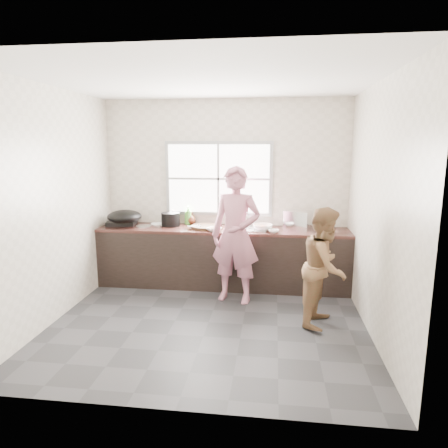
# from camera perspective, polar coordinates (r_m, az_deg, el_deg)

# --- Properties ---
(floor) EXTENTS (3.60, 3.20, 0.01)m
(floor) POSITION_cam_1_polar(r_m,az_deg,el_deg) (4.81, -2.21, -13.91)
(floor) COLOR #2C2C2E
(floor) RESTS_ON ground
(ceiling) EXTENTS (3.60, 3.20, 0.01)m
(ceiling) POSITION_cam_1_polar(r_m,az_deg,el_deg) (4.42, -2.49, 19.90)
(ceiling) COLOR silver
(ceiling) RESTS_ON wall_back
(wall_back) EXTENTS (3.60, 0.01, 2.70)m
(wall_back) POSITION_cam_1_polar(r_m,az_deg,el_deg) (5.99, 0.19, 4.58)
(wall_back) COLOR beige
(wall_back) RESTS_ON ground
(wall_left) EXTENTS (0.01, 3.20, 2.70)m
(wall_left) POSITION_cam_1_polar(r_m,az_deg,el_deg) (5.04, -23.07, 2.46)
(wall_left) COLOR silver
(wall_left) RESTS_ON ground
(wall_right) EXTENTS (0.01, 3.20, 2.70)m
(wall_right) POSITION_cam_1_polar(r_m,az_deg,el_deg) (4.49, 21.04, 1.66)
(wall_right) COLOR silver
(wall_right) RESTS_ON ground
(wall_front) EXTENTS (3.60, 0.01, 2.70)m
(wall_front) POSITION_cam_1_polar(r_m,az_deg,el_deg) (2.87, -7.63, -2.64)
(wall_front) COLOR beige
(wall_front) RESTS_ON ground
(cabinet) EXTENTS (3.60, 0.62, 0.82)m
(cabinet) POSITION_cam_1_polar(r_m,az_deg,el_deg) (5.87, -0.19, -4.93)
(cabinet) COLOR black
(cabinet) RESTS_ON floor
(countertop) EXTENTS (3.60, 0.64, 0.04)m
(countertop) POSITION_cam_1_polar(r_m,az_deg,el_deg) (5.76, -0.19, -0.81)
(countertop) COLOR #341A15
(countertop) RESTS_ON cabinet
(sink) EXTENTS (0.55, 0.45, 0.02)m
(sink) POSITION_cam_1_polar(r_m,az_deg,el_deg) (5.72, 3.29, -0.66)
(sink) COLOR silver
(sink) RESTS_ON countertop
(faucet) EXTENTS (0.02, 0.02, 0.30)m
(faucet) POSITION_cam_1_polar(r_m,az_deg,el_deg) (5.89, 3.43, 1.11)
(faucet) COLOR silver
(faucet) RESTS_ON countertop
(window_frame) EXTENTS (1.60, 0.05, 1.10)m
(window_frame) POSITION_cam_1_polar(r_m,az_deg,el_deg) (5.97, -0.78, 6.49)
(window_frame) COLOR #9EA0A5
(window_frame) RESTS_ON wall_back
(window_glazing) EXTENTS (1.50, 0.01, 1.00)m
(window_glazing) POSITION_cam_1_polar(r_m,az_deg,el_deg) (5.94, -0.82, 6.47)
(window_glazing) COLOR white
(window_glazing) RESTS_ON window_frame
(woman) EXTENTS (0.68, 0.52, 1.67)m
(woman) POSITION_cam_1_polar(r_m,az_deg,el_deg) (5.20, 1.69, -2.21)
(woman) COLOR #C3758C
(woman) RESTS_ON floor
(person_side) EXTENTS (0.71, 0.80, 1.36)m
(person_side) POSITION_cam_1_polar(r_m,az_deg,el_deg) (4.69, 14.19, -5.93)
(person_side) COLOR brown
(person_side) RESTS_ON floor
(cutting_board) EXTENTS (0.48, 0.48, 0.04)m
(cutting_board) POSITION_cam_1_polar(r_m,az_deg,el_deg) (5.76, -2.65, -0.41)
(cutting_board) COLOR #301F12
(cutting_board) RESTS_ON countertop
(cleaver) EXTENTS (0.21, 0.15, 0.01)m
(cleaver) POSITION_cam_1_polar(r_m,az_deg,el_deg) (5.72, -4.25, -0.29)
(cleaver) COLOR silver
(cleaver) RESTS_ON cutting_board
(bowl_mince) EXTENTS (0.26, 0.26, 0.05)m
(bowl_mince) POSITION_cam_1_polar(r_m,az_deg,el_deg) (5.56, -1.45, -0.78)
(bowl_mince) COLOR silver
(bowl_mince) RESTS_ON countertop
(bowl_crabs) EXTENTS (0.29, 0.29, 0.07)m
(bowl_crabs) POSITION_cam_1_polar(r_m,az_deg,el_deg) (5.64, 5.55, -0.57)
(bowl_crabs) COLOR white
(bowl_crabs) RESTS_ON countertop
(bowl_held) EXTENTS (0.18, 0.18, 0.06)m
(bowl_held) POSITION_cam_1_polar(r_m,az_deg,el_deg) (5.50, 7.10, -0.96)
(bowl_held) COLOR white
(bowl_held) RESTS_ON countertop
(black_pot) EXTENTS (0.32, 0.32, 0.20)m
(black_pot) POSITION_cam_1_polar(r_m,az_deg,el_deg) (5.96, -7.63, 0.66)
(black_pot) COLOR black
(black_pot) RESTS_ON countertop
(plate_food) EXTENTS (0.21, 0.21, 0.02)m
(plate_food) POSITION_cam_1_polar(r_m,az_deg,el_deg) (6.14, -9.48, 0.04)
(plate_food) COLOR silver
(plate_food) RESTS_ON countertop
(bottle_green) EXTENTS (0.13, 0.13, 0.29)m
(bottle_green) POSITION_cam_1_polar(r_m,az_deg,el_deg) (6.03, -5.14, 1.24)
(bottle_green) COLOR #43912F
(bottle_green) RESTS_ON countertop
(bottle_brown_tall) EXTENTS (0.11, 0.12, 0.20)m
(bottle_brown_tall) POSITION_cam_1_polar(r_m,az_deg,el_deg) (6.11, -7.30, 0.94)
(bottle_brown_tall) COLOR #4A2512
(bottle_brown_tall) RESTS_ON countertop
(bottle_brown_short) EXTENTS (0.16, 0.16, 0.18)m
(bottle_brown_short) POSITION_cam_1_polar(r_m,az_deg,el_deg) (6.05, -4.78, 0.78)
(bottle_brown_short) COLOR #442111
(bottle_brown_short) RESTS_ON countertop
(glass_jar) EXTENTS (0.09, 0.09, 0.10)m
(glass_jar) POSITION_cam_1_polar(r_m,az_deg,el_deg) (5.98, -8.65, 0.18)
(glass_jar) COLOR silver
(glass_jar) RESTS_ON countertop
(burner) EXTENTS (0.46, 0.46, 0.06)m
(burner) POSITION_cam_1_polar(r_m,az_deg,el_deg) (6.25, -14.32, 0.25)
(burner) COLOR black
(burner) RESTS_ON countertop
(wok) EXTENTS (0.50, 0.50, 0.19)m
(wok) POSITION_cam_1_polar(r_m,az_deg,el_deg) (6.01, -14.03, 1.04)
(wok) COLOR black
(wok) RESTS_ON burner
(dish_rack) EXTENTS (0.42, 0.37, 0.26)m
(dish_rack) POSITION_cam_1_polar(r_m,az_deg,el_deg) (5.77, 10.54, 0.56)
(dish_rack) COLOR silver
(dish_rack) RESTS_ON countertop
(pot_lid_left) EXTENTS (0.24, 0.24, 0.01)m
(pot_lid_left) POSITION_cam_1_polar(r_m,az_deg,el_deg) (6.01, -11.42, -0.30)
(pot_lid_left) COLOR silver
(pot_lid_left) RESTS_ON countertop
(pot_lid_right) EXTENTS (0.29, 0.29, 0.01)m
(pot_lid_right) POSITION_cam_1_polar(r_m,az_deg,el_deg) (6.09, -9.35, -0.06)
(pot_lid_right) COLOR silver
(pot_lid_right) RESTS_ON countertop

